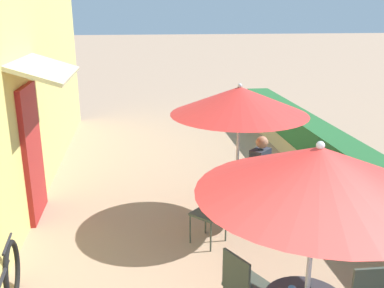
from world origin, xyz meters
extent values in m
cube|color=#E0CC6B|center=(-2.55, 5.66, 2.10)|extent=(0.24, 11.32, 4.20)
cube|color=maroon|center=(-2.39, 5.10, 1.05)|extent=(0.08, 0.96, 2.10)
cube|color=beige|center=(-2.08, 5.10, 2.35)|extent=(0.78, 1.80, 0.30)
cube|color=tan|center=(2.75, 5.56, 0.23)|extent=(0.44, 10.32, 0.45)
cube|color=#235B2D|center=(2.75, 5.56, 0.73)|extent=(0.60, 9.81, 0.56)
cylinder|color=#B7B7BC|center=(0.65, 1.55, 1.05)|extent=(0.04, 0.04, 2.09)
cone|color=red|center=(0.65, 1.55, 1.94)|extent=(1.98, 1.98, 0.40)
sphere|color=#B7B7BC|center=(0.65, 1.55, 2.15)|extent=(0.07, 0.07, 0.07)
cube|color=#384238|center=(1.37, 1.72, 0.66)|extent=(0.38, 0.04, 0.42)
cube|color=#384238|center=(0.31, 2.18, 0.45)|extent=(0.54, 0.54, 0.04)
cube|color=#384238|center=(0.15, 2.09, 0.66)|extent=(0.21, 0.35, 0.42)
cylinder|color=#28282D|center=(0.69, 4.36, 0.01)|extent=(0.44, 0.44, 0.02)
cylinder|color=#28282D|center=(0.69, 4.36, 0.35)|extent=(0.06, 0.06, 0.69)
cylinder|color=#28282D|center=(0.69, 4.36, 0.70)|extent=(0.75, 0.75, 0.02)
cylinder|color=#B7B7BC|center=(0.69, 4.36, 1.05)|extent=(0.04, 0.04, 2.09)
cone|color=red|center=(0.69, 4.36, 1.94)|extent=(1.98, 1.98, 0.40)
sphere|color=#B7B7BC|center=(0.69, 4.36, 2.15)|extent=(0.07, 0.07, 0.07)
cube|color=#384238|center=(0.18, 3.87, 0.45)|extent=(0.57, 0.57, 0.04)
cube|color=#384238|center=(0.30, 3.73, 0.66)|extent=(0.30, 0.28, 0.42)
cylinder|color=#384238|center=(0.18, 4.12, 0.23)|extent=(0.02, 0.02, 0.45)
cylinder|color=#384238|center=(-0.08, 3.87, 0.23)|extent=(0.02, 0.02, 0.45)
cylinder|color=#384238|center=(0.43, 3.86, 0.23)|extent=(0.02, 0.02, 0.45)
cylinder|color=#384238|center=(0.17, 3.61, 0.23)|extent=(0.02, 0.02, 0.45)
cube|color=#384238|center=(1.21, 4.85, 0.45)|extent=(0.57, 0.57, 0.04)
cube|color=#384238|center=(1.08, 4.98, 0.66)|extent=(0.30, 0.28, 0.42)
cylinder|color=#384238|center=(1.20, 4.59, 0.23)|extent=(0.02, 0.02, 0.45)
cylinder|color=#384238|center=(1.46, 4.84, 0.23)|extent=(0.02, 0.02, 0.45)
cylinder|color=#384238|center=(0.96, 4.85, 0.23)|extent=(0.02, 0.02, 0.45)
cylinder|color=#384238|center=(1.22, 5.10, 0.23)|extent=(0.02, 0.02, 0.45)
cylinder|color=#23232D|center=(1.28, 4.66, 0.24)|extent=(0.11, 0.11, 0.47)
cylinder|color=#23232D|center=(1.39, 4.77, 0.24)|extent=(0.11, 0.11, 0.47)
cube|color=#23232D|center=(1.27, 4.78, 0.53)|extent=(0.47, 0.47, 0.12)
cube|color=#282D38|center=(1.20, 4.86, 0.78)|extent=(0.40, 0.39, 0.50)
sphere|color=#A87556|center=(1.21, 4.85, 1.15)|extent=(0.20, 0.20, 0.20)
cylinder|color=#B73D3D|center=(0.75, 4.28, 0.75)|extent=(0.07, 0.07, 0.09)
torus|color=black|center=(-2.24, 2.96, 0.34)|extent=(0.11, 0.69, 0.69)
cylinder|color=black|center=(-2.20, 2.46, 0.53)|extent=(0.10, 0.78, 0.04)
cylinder|color=black|center=(-2.24, 2.92, 0.71)|extent=(0.07, 0.46, 0.03)
camera|label=1|loc=(-0.77, -1.47, 3.16)|focal=40.00mm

